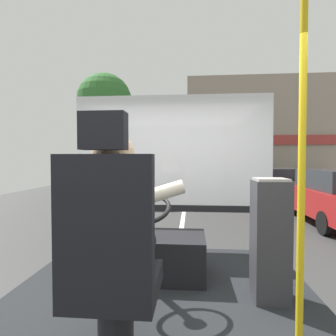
{
  "coord_description": "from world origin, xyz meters",
  "views": [
    {
      "loc": [
        0.25,
        -1.89,
        1.75
      ],
      "look_at": [
        -0.05,
        1.61,
        1.63
      ],
      "focal_mm": 29.53,
      "sensor_mm": 36.0,
      "label": 1
    }
  ],
  "objects_px": {
    "bus_driver": "(116,222)",
    "driver_seat": "(111,263)",
    "handrail_pole": "(302,164)",
    "fare_box": "(270,239)",
    "parked_car_red": "(336,196)",
    "steering_console": "(148,253)",
    "parked_car_silver": "(253,175)",
    "parked_car_black": "(271,182)"
  },
  "relations": [
    {
      "from": "bus_driver",
      "to": "driver_seat",
      "type": "bearing_deg",
      "value": -90.0
    },
    {
      "from": "driver_seat",
      "to": "bus_driver",
      "type": "height_order",
      "value": "driver_seat"
    },
    {
      "from": "bus_driver",
      "to": "handrail_pole",
      "type": "xyz_separation_m",
      "value": [
        1.09,
        0.24,
        0.32
      ]
    },
    {
      "from": "fare_box",
      "to": "parked_car_red",
      "type": "bearing_deg",
      "value": 59.33
    },
    {
      "from": "steering_console",
      "to": "parked_car_silver",
      "type": "distance_m",
      "value": 15.72
    },
    {
      "from": "steering_console",
      "to": "fare_box",
      "type": "relative_size",
      "value": 1.12
    },
    {
      "from": "driver_seat",
      "to": "bus_driver",
      "type": "distance_m",
      "value": 0.22
    },
    {
      "from": "parked_car_black",
      "to": "bus_driver",
      "type": "bearing_deg",
      "value": -109.49
    },
    {
      "from": "parked_car_black",
      "to": "parked_car_red",
      "type": "bearing_deg",
      "value": -86.13
    },
    {
      "from": "steering_console",
      "to": "fare_box",
      "type": "bearing_deg",
      "value": -18.13
    },
    {
      "from": "steering_console",
      "to": "parked_car_red",
      "type": "bearing_deg",
      "value": 50.01
    },
    {
      "from": "bus_driver",
      "to": "parked_car_silver",
      "type": "bearing_deg",
      "value": 75.34
    },
    {
      "from": "parked_car_silver",
      "to": "handrail_pole",
      "type": "bearing_deg",
      "value": -101.16
    },
    {
      "from": "steering_console",
      "to": "handrail_pole",
      "type": "xyz_separation_m",
      "value": [
        1.09,
        -0.87,
        0.89
      ]
    },
    {
      "from": "driver_seat",
      "to": "fare_box",
      "type": "distance_m",
      "value": 1.37
    },
    {
      "from": "handrail_pole",
      "to": "fare_box",
      "type": "xyz_separation_m",
      "value": [
        -0.04,
        0.52,
        -0.62
      ]
    },
    {
      "from": "driver_seat",
      "to": "parked_car_red",
      "type": "distance_m",
      "value": 7.68
    },
    {
      "from": "bus_driver",
      "to": "parked_car_black",
      "type": "bearing_deg",
      "value": 70.51
    },
    {
      "from": "parked_car_red",
      "to": "parked_car_silver",
      "type": "bearing_deg",
      "value": 90.28
    },
    {
      "from": "fare_box",
      "to": "parked_car_silver",
      "type": "relative_size",
      "value": 0.25
    },
    {
      "from": "parked_car_black",
      "to": "parked_car_silver",
      "type": "bearing_deg",
      "value": 86.75
    },
    {
      "from": "handrail_pole",
      "to": "fare_box",
      "type": "relative_size",
      "value": 2.26
    },
    {
      "from": "handrail_pole",
      "to": "parked_car_red",
      "type": "relative_size",
      "value": 0.55
    },
    {
      "from": "steering_console",
      "to": "handrail_pole",
      "type": "relative_size",
      "value": 0.5
    },
    {
      "from": "bus_driver",
      "to": "steering_console",
      "type": "bearing_deg",
      "value": 90.0
    },
    {
      "from": "driver_seat",
      "to": "bus_driver",
      "type": "relative_size",
      "value": 1.75
    },
    {
      "from": "parked_car_silver",
      "to": "driver_seat",
      "type": "bearing_deg",
      "value": -104.57
    },
    {
      "from": "driver_seat",
      "to": "parked_car_red",
      "type": "bearing_deg",
      "value": 55.87
    },
    {
      "from": "parked_car_red",
      "to": "fare_box",
      "type": "bearing_deg",
      "value": -120.67
    },
    {
      "from": "steering_console",
      "to": "parked_car_black",
      "type": "distance_m",
      "value": 10.84
    },
    {
      "from": "handrail_pole",
      "to": "fare_box",
      "type": "distance_m",
      "value": 0.81
    },
    {
      "from": "driver_seat",
      "to": "parked_car_red",
      "type": "relative_size",
      "value": 0.34
    },
    {
      "from": "parked_car_black",
      "to": "parked_car_silver",
      "type": "distance_m",
      "value": 5.05
    },
    {
      "from": "bus_driver",
      "to": "parked_car_black",
      "type": "xyz_separation_m",
      "value": [
        3.96,
        11.2,
        -0.71
      ]
    },
    {
      "from": "handrail_pole",
      "to": "parked_car_black",
      "type": "xyz_separation_m",
      "value": [
        2.87,
        10.95,
        -1.03
      ]
    },
    {
      "from": "bus_driver",
      "to": "fare_box",
      "type": "relative_size",
      "value": 0.79
    },
    {
      "from": "parked_car_red",
      "to": "parked_car_black",
      "type": "relative_size",
      "value": 1.05
    },
    {
      "from": "bus_driver",
      "to": "parked_car_red",
      "type": "distance_m",
      "value": 7.6
    },
    {
      "from": "parked_car_silver",
      "to": "fare_box",
      "type": "bearing_deg",
      "value": -101.66
    },
    {
      "from": "driver_seat",
      "to": "handrail_pole",
      "type": "bearing_deg",
      "value": 17.81
    },
    {
      "from": "handrail_pole",
      "to": "parked_car_black",
      "type": "bearing_deg",
      "value": 75.31
    },
    {
      "from": "driver_seat",
      "to": "parked_car_red",
      "type": "height_order",
      "value": "driver_seat"
    }
  ]
}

